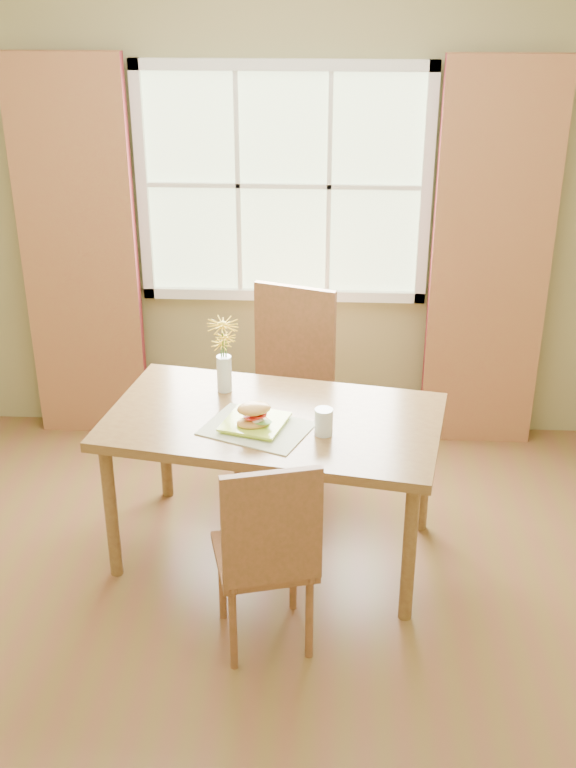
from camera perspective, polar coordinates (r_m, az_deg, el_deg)
The scene contains 12 objects.
room at distance 3.31m, azimuth -2.13°, elevation 2.44°, with size 4.24×3.84×2.74m.
window at distance 5.04m, azimuth -0.28°, elevation 12.50°, with size 1.62×0.06×1.32m.
curtain_left at distance 5.25m, azimuth -13.08°, elevation 7.85°, with size 0.65×0.08×2.20m, color maroon.
curtain_right at distance 5.13m, azimuth 12.72°, elevation 7.45°, with size 0.65×0.08×2.20m, color maroon.
dining_table at distance 4.14m, azimuth -0.93°, elevation -3.03°, with size 1.64×1.11×0.74m.
chair_near at distance 3.64m, azimuth -1.33°, elevation -10.44°, with size 0.48×0.48×0.94m.
chair_far at distance 4.80m, azimuth 0.01°, elevation 0.33°, with size 0.57×0.57×1.09m.
placemat at distance 4.01m, azimuth -2.00°, elevation -2.83°, with size 0.45×0.33×0.01m, color beige.
plate at distance 4.02m, azimuth -2.12°, elevation -2.55°, with size 0.26×0.26×0.01m, color #AED435.
croissant_sandwich at distance 3.96m, azimuth -2.18°, elevation -2.00°, with size 0.18×0.15×0.12m.
water_glass at distance 3.94m, azimuth 2.28°, elevation -2.45°, with size 0.08×0.08×0.12m.
flower_vase at distance 4.27m, azimuth -4.12°, elevation 2.28°, with size 0.15×0.15×0.37m.
Camera 1 is at (0.28, -3.03, 2.66)m, focal length 42.00 mm.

